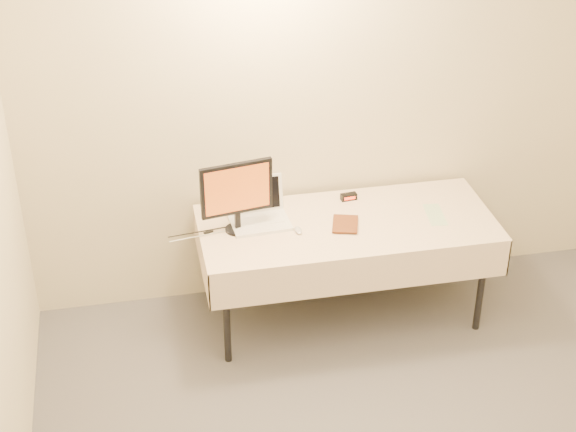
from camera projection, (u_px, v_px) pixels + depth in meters
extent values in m
cube|color=beige|center=(332.00, 103.00, 5.60)|extent=(4.00, 0.10, 2.70)
cylinder|color=black|center=(227.00, 316.00, 5.34)|extent=(0.04, 0.04, 0.69)
cylinder|color=black|center=(481.00, 285.00, 5.62)|extent=(0.04, 0.04, 0.69)
cylinder|color=black|center=(214.00, 263.00, 5.84)|extent=(0.04, 0.04, 0.69)
cylinder|color=black|center=(449.00, 237.00, 6.12)|extent=(0.04, 0.04, 0.69)
cube|color=gray|center=(347.00, 226.00, 5.54)|extent=(1.80, 0.75, 0.04)
cube|color=beige|center=(347.00, 223.00, 5.53)|extent=(1.86, 0.81, 0.01)
cube|color=beige|center=(364.00, 275.00, 5.26)|extent=(1.86, 0.01, 0.25)
cube|color=beige|center=(332.00, 209.00, 5.93)|extent=(1.86, 0.01, 0.25)
cube|color=beige|center=(201.00, 256.00, 5.44)|extent=(0.01, 0.81, 0.25)
cube|color=beige|center=(484.00, 225.00, 5.75)|extent=(0.01, 0.81, 0.25)
cube|color=white|center=(260.00, 223.00, 5.50)|extent=(0.38, 0.28, 0.02)
cube|color=white|center=(254.00, 194.00, 5.56)|extent=(0.37, 0.08, 0.23)
cube|color=black|center=(254.00, 194.00, 5.56)|extent=(0.32, 0.06, 0.20)
cylinder|color=black|center=(238.00, 229.00, 5.44)|extent=(0.18, 0.18, 0.01)
cube|color=black|center=(238.00, 220.00, 5.41)|extent=(0.04, 0.03, 0.11)
cube|color=black|center=(237.00, 188.00, 5.29)|extent=(0.45, 0.10, 0.34)
cube|color=#C95917|center=(237.00, 188.00, 5.29)|extent=(0.40, 0.07, 0.29)
imported|color=#97491B|center=(333.00, 211.00, 5.44)|extent=(0.16, 0.06, 0.21)
cube|color=black|center=(349.00, 197.00, 5.76)|extent=(0.11, 0.05, 0.04)
cube|color=#FF320C|center=(350.00, 198.00, 5.74)|extent=(0.07, 0.01, 0.02)
ellipsoid|color=#B9B9BB|center=(298.00, 230.00, 5.42)|extent=(0.05, 0.09, 0.02)
cube|color=#B3D5A9|center=(435.00, 215.00, 5.60)|extent=(0.14, 0.28, 0.00)
cube|color=black|center=(208.00, 232.00, 5.42)|extent=(0.06, 0.04, 0.01)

